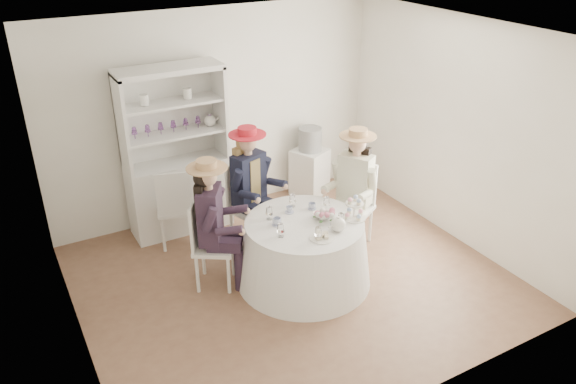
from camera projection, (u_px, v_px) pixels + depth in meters
ground at (292, 278)px, 6.33m from camera, size 4.50×4.50×0.00m
ceiling at (293, 35)px, 5.11m from camera, size 4.50×4.50×0.00m
wall_back at (217, 114)px, 7.28m from camera, size 4.50×0.00×4.50m
wall_front at (426, 267)px, 4.16m from camera, size 4.50×0.00×4.50m
wall_left at (62, 223)px, 4.74m from camera, size 0.00×4.50×4.50m
wall_right at (456, 132)px, 6.70m from camera, size 0.00×4.50×4.50m
tea_table at (304, 252)px, 6.15m from camera, size 1.49×1.49×0.74m
hutch at (178, 174)px, 7.03m from camera, size 1.28×0.53×2.12m
side_table at (310, 172)px, 8.10m from camera, size 0.58×0.58×0.68m
hatbox at (310, 139)px, 7.87m from camera, size 0.33×0.33×0.33m
guest_left at (213, 217)px, 5.88m from camera, size 0.64×0.59×1.49m
guest_mid at (250, 181)px, 6.59m from camera, size 0.58×0.63×1.53m
guest_right at (354, 182)px, 6.61m from camera, size 0.64×0.59×1.51m
spare_chair at (175, 206)px, 6.70m from camera, size 0.53×0.53×1.04m
teacup_a at (277, 222)px, 5.91m from camera, size 0.12×0.12×0.08m
teacup_b at (289, 210)px, 6.16m from camera, size 0.08×0.08×0.07m
teacup_c at (312, 206)px, 6.23m from camera, size 0.09×0.09×0.07m
flower_bowl at (323, 216)px, 6.05m from camera, size 0.21×0.21×0.05m
flower_arrangement at (325, 214)px, 5.97m from camera, size 0.17×0.17×0.06m
table_teapot at (338, 224)px, 5.80m from camera, size 0.22×0.16×0.17m
sandwich_plate at (322, 237)px, 5.69m from camera, size 0.26×0.26×0.06m
cupcake_stand at (354, 211)px, 6.03m from camera, size 0.26×0.26×0.25m
stemware_set at (305, 216)px, 5.95m from camera, size 0.80×0.84×0.15m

